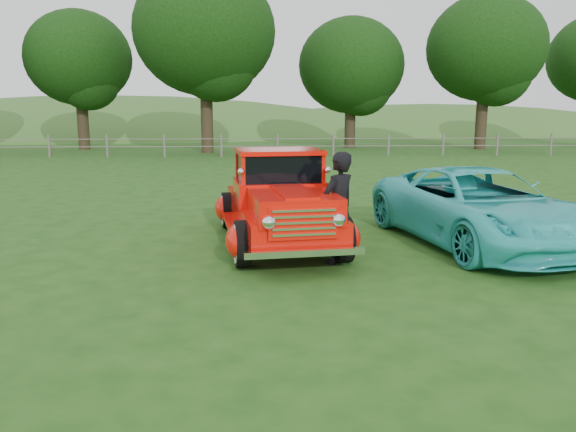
{
  "coord_description": "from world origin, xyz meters",
  "views": [
    {
      "loc": [
        -0.93,
        -8.15,
        2.5
      ],
      "look_at": [
        -0.46,
        1.2,
        0.71
      ],
      "focal_mm": 35.0,
      "sensor_mm": 36.0,
      "label": 1
    }
  ],
  "objects_px": {
    "tree_mid_east": "(486,48)",
    "teal_sedan": "(478,207)",
    "tree_mid_west": "(79,58)",
    "tree_near_east": "(351,66)",
    "man": "(338,208)",
    "red_pickup": "(278,202)",
    "tree_near_west": "(205,31)"
  },
  "relations": [
    {
      "from": "teal_sedan",
      "to": "tree_mid_east",
      "type": "bearing_deg",
      "value": 57.24
    },
    {
      "from": "red_pickup",
      "to": "man",
      "type": "distance_m",
      "value": 1.72
    },
    {
      "from": "tree_mid_west",
      "to": "tree_near_west",
      "type": "xyz_separation_m",
      "value": [
        8.0,
        -3.0,
        1.25
      ]
    },
    {
      "from": "tree_near_west",
      "to": "man",
      "type": "height_order",
      "value": "tree_near_west"
    },
    {
      "from": "tree_near_west",
      "to": "tree_mid_east",
      "type": "xyz_separation_m",
      "value": [
        17.0,
        2.0,
        -0.62
      ]
    },
    {
      "from": "tree_mid_west",
      "to": "teal_sedan",
      "type": "xyz_separation_m",
      "value": [
        15.1,
        -26.08,
        -4.84
      ]
    },
    {
      "from": "red_pickup",
      "to": "tree_near_west",
      "type": "bearing_deg",
      "value": 90.99
    },
    {
      "from": "tree_mid_west",
      "to": "red_pickup",
      "type": "bearing_deg",
      "value": -66.14
    },
    {
      "from": "tree_mid_west",
      "to": "tree_near_east",
      "type": "distance_m",
      "value": 17.03
    },
    {
      "from": "tree_near_east",
      "to": "tree_mid_east",
      "type": "bearing_deg",
      "value": -14.04
    },
    {
      "from": "tree_mid_east",
      "to": "teal_sedan",
      "type": "distance_m",
      "value": 27.51
    },
    {
      "from": "tree_mid_west",
      "to": "tree_near_west",
      "type": "distance_m",
      "value": 8.63
    },
    {
      "from": "tree_near_west",
      "to": "tree_near_east",
      "type": "height_order",
      "value": "tree_near_west"
    },
    {
      "from": "tree_mid_east",
      "to": "man",
      "type": "distance_m",
      "value": 29.59
    },
    {
      "from": "tree_mid_east",
      "to": "red_pickup",
      "type": "bearing_deg",
      "value": -118.75
    },
    {
      "from": "teal_sedan",
      "to": "tree_mid_west",
      "type": "bearing_deg",
      "value": 108.86
    },
    {
      "from": "tree_mid_west",
      "to": "red_pickup",
      "type": "distance_m",
      "value": 28.59
    },
    {
      "from": "tree_mid_west",
      "to": "tree_mid_east",
      "type": "height_order",
      "value": "tree_mid_east"
    },
    {
      "from": "tree_mid_east",
      "to": "red_pickup",
      "type": "height_order",
      "value": "tree_mid_east"
    },
    {
      "from": "tree_near_west",
      "to": "tree_mid_east",
      "type": "distance_m",
      "value": 17.13
    },
    {
      "from": "tree_near_east",
      "to": "red_pickup",
      "type": "height_order",
      "value": "tree_near_east"
    },
    {
      "from": "tree_near_west",
      "to": "red_pickup",
      "type": "bearing_deg",
      "value": -81.5
    },
    {
      "from": "teal_sedan",
      "to": "man",
      "type": "distance_m",
      "value": 3.01
    },
    {
      "from": "tree_mid_east",
      "to": "teal_sedan",
      "type": "xyz_separation_m",
      "value": [
        -9.9,
        -25.08,
        -5.46
      ]
    },
    {
      "from": "tree_mid_west",
      "to": "tree_near_east",
      "type": "relative_size",
      "value": 1.02
    },
    {
      "from": "teal_sedan",
      "to": "man",
      "type": "bearing_deg",
      "value": -168.72
    },
    {
      "from": "tree_mid_west",
      "to": "man",
      "type": "bearing_deg",
      "value": -65.62
    },
    {
      "from": "tree_mid_east",
      "to": "red_pickup",
      "type": "xyz_separation_m",
      "value": [
        -13.6,
        -24.78,
        -5.38
      ]
    },
    {
      "from": "tree_mid_west",
      "to": "tree_mid_east",
      "type": "distance_m",
      "value": 25.03
    },
    {
      "from": "tree_near_west",
      "to": "man",
      "type": "bearing_deg",
      "value": -79.85
    },
    {
      "from": "man",
      "to": "tree_near_east",
      "type": "bearing_deg",
      "value": -140.67
    },
    {
      "from": "red_pickup",
      "to": "man",
      "type": "xyz_separation_m",
      "value": [
        0.93,
        -1.44,
        0.12
      ]
    }
  ]
}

